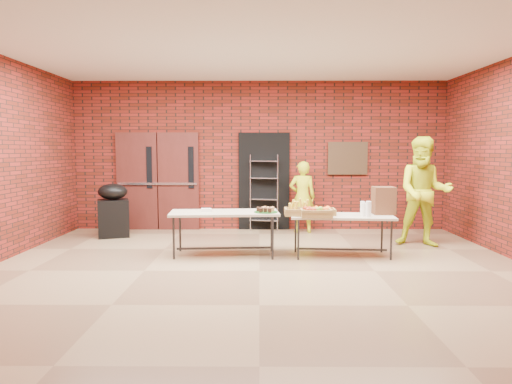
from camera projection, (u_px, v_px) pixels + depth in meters
room at (259, 159)px, 6.37m from camera, size 8.08×7.08×3.28m
double_doors at (158, 181)px, 9.86m from camera, size 1.78×0.12×2.10m
dark_doorway at (264, 181)px, 9.87m from camera, size 1.10×0.06×2.10m
bronze_plaque at (348, 158)px, 9.80m from camera, size 0.85×0.04×0.70m
wire_rack at (264, 193)px, 9.75m from camera, size 0.62×0.31×1.63m
table_left at (224, 215)px, 7.45m from camera, size 1.81×0.86×0.72m
table_right at (342, 218)px, 7.39m from camera, size 1.69×0.80×0.67m
basket_bananas at (299, 211)px, 7.37m from camera, size 0.46×0.36×0.14m
basket_oranges at (322, 211)px, 7.41m from camera, size 0.42×0.33×0.13m
basket_apples at (316, 212)px, 7.23m from camera, size 0.49×0.38×0.15m
muffin_tray at (266, 210)px, 7.34m from camera, size 0.38×0.38×0.09m
napkin_box at (206, 210)px, 7.44m from camera, size 0.16×0.11×0.05m
coffee_dispenser at (384, 200)px, 7.49m from camera, size 0.34×0.31×0.45m
cup_stack_front at (364, 210)px, 7.22m from camera, size 0.07×0.07×0.22m
cup_stack_mid at (368, 209)px, 7.14m from camera, size 0.08×0.08×0.25m
cup_stack_back at (363, 208)px, 7.38m from camera, size 0.07×0.07×0.22m
covered_grill at (113, 210)px, 9.06m from camera, size 0.71×0.65×1.06m
volunteer_woman at (302, 197)px, 9.53m from camera, size 0.55×0.37×1.49m
volunteer_man at (424, 192)px, 8.14m from camera, size 1.13×0.99×1.97m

